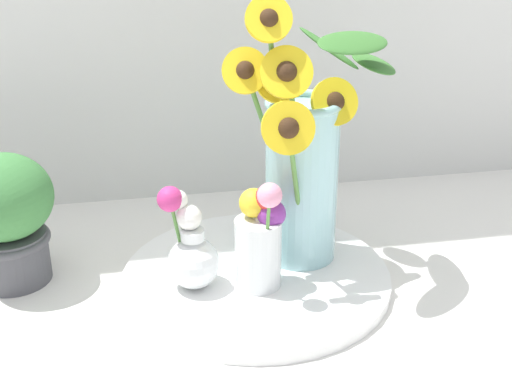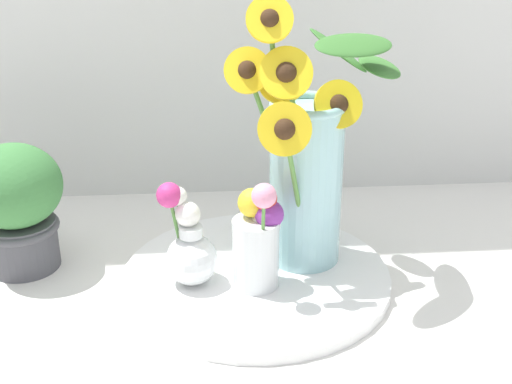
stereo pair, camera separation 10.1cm
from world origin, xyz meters
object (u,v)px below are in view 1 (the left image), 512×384
(vase_small_center, at_px, (261,236))
(potted_plant, at_px, (5,214))
(vase_bulb_right, at_px, (191,251))
(serving_tray, at_px, (256,278))
(mason_jar_sunflowers, at_px, (303,162))

(vase_small_center, relative_size, potted_plant, 0.88)
(vase_small_center, relative_size, vase_bulb_right, 1.14)
(serving_tray, relative_size, vase_bulb_right, 2.60)
(mason_jar_sunflowers, distance_m, vase_small_center, 0.13)
(vase_small_center, bearing_deg, potted_plant, 163.30)
(mason_jar_sunflowers, height_order, potted_plant, mason_jar_sunflowers)
(serving_tray, relative_size, mason_jar_sunflowers, 0.98)
(serving_tray, xyz_separation_m, potted_plant, (-0.36, 0.08, 0.10))
(serving_tray, height_order, potted_plant, potted_plant)
(mason_jar_sunflowers, relative_size, vase_small_center, 2.31)
(serving_tray, relative_size, potted_plant, 2.00)
(serving_tray, height_order, vase_small_center, vase_small_center)
(serving_tray, bearing_deg, vase_small_center, -87.43)
(mason_jar_sunflowers, bearing_deg, vase_small_center, -138.26)
(vase_bulb_right, bearing_deg, vase_small_center, -8.06)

